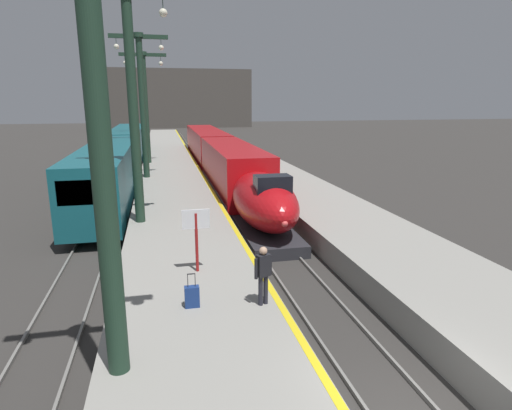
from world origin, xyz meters
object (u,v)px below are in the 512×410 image
Objects in this scene: station_column_far at (142,94)px; rolling_suitcase at (192,297)px; station_column_mid at (132,89)px; station_column_near at (95,86)px; passenger_near_edge at (263,271)px; regional_train_adjacent at (120,155)px; departure_info_board at (196,228)px; highspeed_train_main at (221,159)px; station_column_distant at (145,98)px.

station_column_far is 22.29m from rolling_suitcase.
station_column_far is at bearing 90.00° from station_column_mid.
station_column_near reaches higher than passenger_near_edge.
regional_train_adjacent reaches higher than departure_info_board.
station_column_mid is 8.30m from departure_info_board.
highspeed_train_main is 22.88× the size of passenger_near_edge.
station_column_mid is 12.30m from station_column_far.
departure_info_board is at bearing -83.71° from station_column_far.
station_column_far reaches higher than highspeed_train_main.
departure_info_board is at bearing -72.55° from station_column_mid.
station_column_mid is (0.00, 11.71, 0.23)m from station_column_near.
passenger_near_edge is (3.67, 2.26, -4.81)m from station_column_near.
departure_info_board reaches higher than rolling_suitcase.
station_column_far is 4.75× the size of departure_info_board.
regional_train_adjacent is (-8.10, 2.28, 0.21)m from highspeed_train_main.
station_column_distant is at bearing 97.07° from passenger_near_edge.
passenger_near_edge is at bearing -7.96° from rolling_suitcase.
station_column_distant reaches higher than passenger_near_edge.
passenger_near_edge is at bearing -80.43° from station_column_far.
highspeed_train_main is 16.80m from station_column_mid.
regional_train_adjacent is at bearing 102.44° from passenger_near_edge.
station_column_far reaches higher than regional_train_adjacent.
regional_train_adjacent is 27.23m from passenger_near_edge.
station_column_far is (-5.90, -2.56, 5.12)m from highspeed_train_main.
regional_train_adjacent is at bearing 164.26° from highspeed_train_main.
station_column_near is 6.46m from passenger_near_edge.
station_column_near reaches higher than station_column_distant.
highspeed_train_main reaches higher than rolling_suitcase.
highspeed_train_main reaches higher than departure_info_board.
regional_train_adjacent is 21.66× the size of passenger_near_edge.
highspeed_train_main is 3.84× the size of station_column_far.
passenger_near_edge is 0.80× the size of departure_info_board.
station_column_far reaches higher than station_column_near.
station_column_near is (2.20, -28.86, 4.72)m from regional_train_adjacent.
highspeed_train_main is at bearing 23.43° from station_column_far.
station_column_mid is 5.99× the size of passenger_near_edge.
station_column_distant is (0.00, 31.84, -0.03)m from station_column_near.
rolling_suitcase is at bearing -99.85° from highspeed_train_main.
station_column_mid reaches higher than rolling_suitcase.
highspeed_train_main is at bearing 84.76° from passenger_near_edge.
highspeed_train_main is 1.06× the size of regional_train_adjacent.
passenger_near_edge is 3.26m from departure_info_board.
station_column_near is at bearing -124.23° from rolling_suitcase.
departure_info_board is at bearing -79.78° from regional_train_adjacent.
station_column_far reaches higher than departure_info_board.
station_column_near reaches higher than regional_train_adjacent.
highspeed_train_main reaches higher than passenger_near_edge.
passenger_near_edge is at bearing -82.93° from station_column_distant.
station_column_near is 1.01× the size of station_column_distant.
station_column_mid reaches higher than station_column_near.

